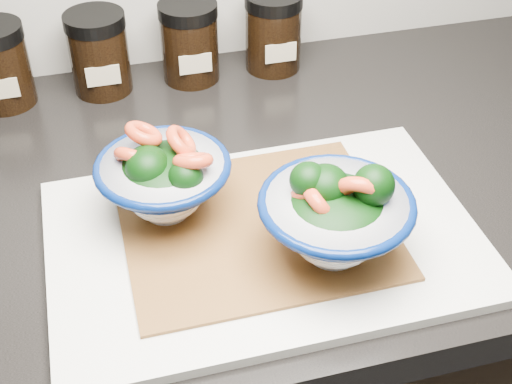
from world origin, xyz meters
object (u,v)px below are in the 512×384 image
object	(u,v)px
bowl_left	(163,179)
spice_jar_d	(190,42)
spice_jar_c	(99,53)
cutting_board	(264,239)
spice_jar_e	(273,31)
bowl_right	(335,216)

from	to	relation	value
bowl_left	spice_jar_d	world-z (taller)	bowl_left
spice_jar_c	spice_jar_d	world-z (taller)	same
cutting_board	spice_jar_e	xyz separation A→B (m)	(0.11, 0.36, 0.05)
cutting_board	spice_jar_c	bearing A→B (deg)	110.20
spice_jar_e	spice_jar_c	bearing A→B (deg)	180.00
spice_jar_e	spice_jar_d	bearing A→B (deg)	180.00
bowl_left	bowl_right	distance (m)	0.19
spice_jar_d	spice_jar_e	xyz separation A→B (m)	(0.12, 0.00, 0.00)
cutting_board	spice_jar_c	distance (m)	0.39
bowl_right	bowl_left	bearing A→B (deg)	145.12
cutting_board	bowl_right	distance (m)	0.09
bowl_right	spice_jar_c	xyz separation A→B (m)	(-0.19, 0.41, -0.01)
spice_jar_d	spice_jar_e	distance (m)	0.12
bowl_left	bowl_right	bearing A→B (deg)	-34.88
cutting_board	spice_jar_d	distance (m)	0.37
bowl_left	spice_jar_d	bearing A→B (deg)	74.21
bowl_right	spice_jar_d	bearing A→B (deg)	99.35
bowl_left	bowl_right	size ratio (longest dim) A/B	0.93
spice_jar_e	bowl_right	bearing A→B (deg)	-97.56
cutting_board	spice_jar_d	size ratio (longest dim) A/B	3.98
cutting_board	spice_jar_e	size ratio (longest dim) A/B	3.98
cutting_board	bowl_right	xyz separation A→B (m)	(0.06, -0.05, 0.06)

